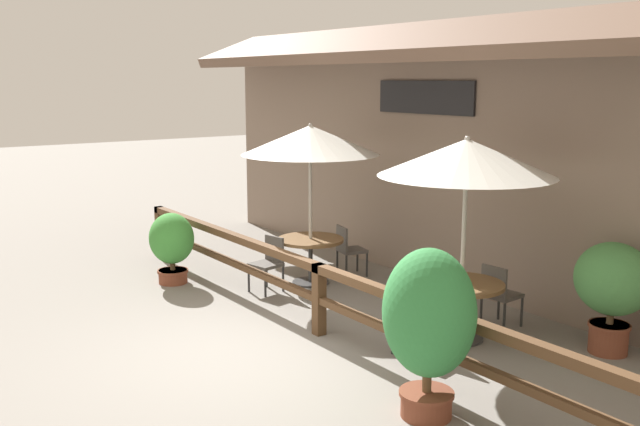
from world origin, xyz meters
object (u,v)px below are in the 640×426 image
chair_near_wallside (349,248)px  patio_umbrella_middle (467,158)px  dining_table_middle (461,294)px  chair_middle_streetside (419,314)px  potted_plant_small_flowering (172,242)px  dining_table_near (311,247)px  chair_middle_wallside (499,292)px  potted_plant_broad_leaf (429,319)px  patio_umbrella_near (310,140)px  potted_plant_corner_fern (613,285)px  chair_near_streetside (269,261)px

chair_near_wallside → patio_umbrella_middle: size_ratio=0.33×
patio_umbrella_middle → dining_table_middle: bearing=76.0°
chair_middle_streetside → potted_plant_small_flowering: potted_plant_small_flowering is taller
dining_table_near → chair_middle_streetside: 3.30m
chair_middle_streetside → chair_middle_wallside: (-0.04, 1.51, 0.00)m
dining_table_middle → potted_plant_broad_leaf: 2.29m
dining_table_near → chair_near_wallside: (0.00, 0.78, -0.12)m
patio_umbrella_near → potted_plant_broad_leaf: 5.02m
potted_plant_corner_fern → chair_near_wallside: bearing=-174.4°
patio_umbrella_near → potted_plant_small_flowering: (-1.32, -1.83, -1.66)m
chair_near_wallside → potted_plant_broad_leaf: bearing=164.1°
dining_table_near → chair_middle_wallside: (3.19, 0.85, -0.12)m
chair_middle_wallside → potted_plant_corner_fern: bearing=-168.1°
patio_umbrella_near → potted_plant_corner_fern: bearing=15.0°
patio_umbrella_near → chair_near_streetside: size_ratio=3.03×
chair_middle_wallside → potted_plant_broad_leaf: (1.32, -2.60, 0.52)m
patio_umbrella_near → dining_table_near: (0.00, 0.00, -1.73)m
potted_plant_small_flowering → chair_middle_wallside: bearing=30.7°
patio_umbrella_near → potted_plant_corner_fern: patio_umbrella_near is taller
chair_middle_wallside → potted_plant_broad_leaf: 2.96m
potted_plant_small_flowering → dining_table_middle: bearing=23.0°
patio_umbrella_middle → potted_plant_broad_leaf: 2.62m
potted_plant_broad_leaf → dining_table_middle: bearing=125.1°
dining_table_near → chair_near_wallside: 0.79m
dining_table_middle → potted_plant_corner_fern: potted_plant_corner_fern is taller
patio_umbrella_near → chair_near_wallside: (0.00, 0.78, -1.85)m
patio_umbrella_middle → chair_near_wallside: bearing=168.1°
patio_umbrella_near → chair_near_wallside: 2.01m
chair_near_streetside → potted_plant_broad_leaf: potted_plant_broad_leaf is taller
potted_plant_broad_leaf → chair_middle_wallside: bearing=116.9°
patio_umbrella_middle → chair_middle_wallside: bearing=91.6°
dining_table_near → potted_plant_corner_fern: 4.76m
patio_umbrella_near → chair_middle_streetside: (3.23, -0.65, -1.85)m
patio_umbrella_middle → potted_plant_corner_fern: 2.32m
chair_near_wallside → potted_plant_small_flowering: (-1.33, -2.61, 0.19)m
chair_middle_streetside → chair_near_streetside: bearing=170.7°
potted_plant_corner_fern → patio_umbrella_near: bearing=-165.0°
chair_near_streetside → potted_plant_broad_leaf: (4.54, -0.97, 0.52)m
chair_near_streetside → chair_middle_streetside: same height
dining_table_middle → chair_middle_streetside: chair_middle_streetside is taller
potted_plant_broad_leaf → chair_middle_streetside: bearing=139.5°
chair_near_streetside → patio_umbrella_middle: bearing=3.6°
patio_umbrella_near → chair_near_streetside: (-0.03, -0.78, -1.85)m
dining_table_near → potted_plant_corner_fern: bearing=15.0°
dining_table_near → chair_middle_wallside: size_ratio=1.25×
patio_umbrella_near → potted_plant_broad_leaf: bearing=-21.2°
chair_middle_wallside → patio_umbrella_middle: bearing=88.4°
potted_plant_corner_fern → dining_table_near: bearing=-165.0°
chair_middle_streetside → potted_plant_corner_fern: (1.36, 1.88, 0.37)m
potted_plant_broad_leaf → potted_plant_corner_fern: 2.98m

